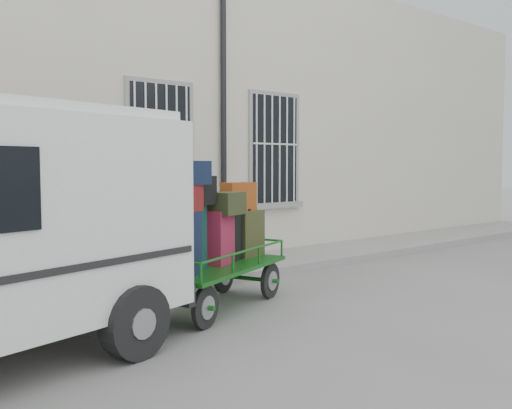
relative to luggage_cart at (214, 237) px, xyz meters
The scene contains 4 objects.
ground 1.57m from the luggage_cart, 12.07° to the right, with size 80.00×80.00×0.00m, color slate.
building 5.75m from the luggage_cart, 77.06° to the left, with size 24.00×5.15×6.00m.
sidewalk 2.46m from the luggage_cart, 58.21° to the left, with size 24.00×1.70×0.15m, color gray.
luggage_cart is the anchor object (origin of this frame).
Camera 1 is at (-5.60, -5.88, 1.93)m, focal length 40.00 mm.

